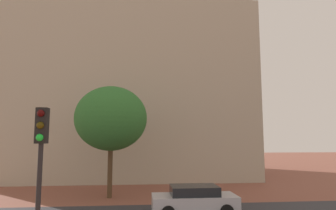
{
  "coord_description": "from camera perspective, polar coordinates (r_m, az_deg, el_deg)",
  "views": [
    {
      "loc": [
        -1.21,
        -4.47,
        3.71
      ],
      "look_at": [
        0.1,
        9.51,
        5.37
      ],
      "focal_mm": 30.51,
      "sensor_mm": 36.0,
      "label": 1
    }
  ],
  "objects": [
    {
      "name": "tree_curb_far",
      "position": [
        18.94,
        -11.28,
        -2.66
      ],
      "size": [
        4.65,
        4.65,
        7.11
      ],
      "color": "#4C3823",
      "rests_on": "ground_plane"
    },
    {
      "name": "traffic_light_pole",
      "position": [
        7.86,
        -24.21,
        -10.28
      ],
      "size": [
        0.28,
        0.34,
        4.49
      ],
      "color": "black",
      "rests_on": "ground_plane"
    },
    {
      "name": "landmark_building",
      "position": [
        32.07,
        -7.25,
        5.15
      ],
      "size": [
        23.77,
        15.66,
        35.79
      ],
      "color": "#B2A893",
      "rests_on": "ground_plane"
    },
    {
      "name": "car_silver",
      "position": [
        14.96,
        5.28,
        -18.42
      ],
      "size": [
        4.18,
        1.97,
        1.38
      ],
      "color": "#B2B2BC",
      "rests_on": "ground_plane"
    }
  ]
}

